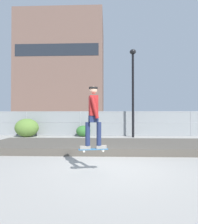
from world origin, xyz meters
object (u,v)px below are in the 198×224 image
(skateboard, at_px, (93,149))
(shrub_left, at_px, (27,128))
(street_lamp, at_px, (133,82))
(parked_car_far, at_px, (175,123))
(shrub_center, at_px, (83,131))
(skater, at_px, (93,113))
(parked_car_near, at_px, (52,123))
(parked_car_mid, at_px, (116,123))

(skateboard, height_order, shrub_left, shrub_left)
(street_lamp, relative_size, parked_car_far, 1.40)
(skateboard, relative_size, parked_car_far, 0.18)
(street_lamp, height_order, parked_car_far, street_lamp)
(street_lamp, xyz_separation_m, shrub_center, (-3.56, 0.34, -3.53))
(skateboard, distance_m, skater, 0.98)
(skateboard, bearing_deg, parked_car_near, 109.86)
(skater, height_order, parked_car_mid, skater)
(shrub_left, height_order, shrub_center, shrub_left)
(skateboard, xyz_separation_m, parked_car_near, (-4.72, 13.07, 0.19))
(street_lamp, height_order, shrub_center, street_lamp)
(parked_car_near, relative_size, shrub_center, 4.36)
(parked_car_near, distance_m, shrub_center, 5.27)
(parked_car_far, xyz_separation_m, shrub_left, (-12.07, -4.38, -0.18))
(parked_car_near, bearing_deg, skater, -70.14)
(parked_car_mid, bearing_deg, skater, -95.39)
(skateboard, distance_m, shrub_left, 10.24)
(skateboard, bearing_deg, street_lamp, 75.64)
(parked_car_near, bearing_deg, street_lamp, -32.10)
(street_lamp, distance_m, parked_car_near, 8.77)
(parked_car_mid, relative_size, shrub_center, 4.28)
(parked_car_near, xyz_separation_m, parked_car_far, (11.41, 0.03, 0.00))
(parked_car_mid, relative_size, shrub_left, 2.62)
(skater, height_order, parked_car_far, skater)
(street_lamp, bearing_deg, parked_car_mid, 104.56)
(shrub_left, bearing_deg, parked_car_mid, 31.16)
(street_lamp, xyz_separation_m, shrub_left, (-7.61, 0.00, -3.27))
(parked_car_near, distance_m, parked_car_mid, 5.93)
(parked_car_near, distance_m, parked_car_far, 11.41)
(skater, bearing_deg, parked_car_far, 62.95)
(parked_car_far, bearing_deg, skateboard, -117.05)
(parked_car_far, bearing_deg, skater, -117.05)
(street_lamp, bearing_deg, shrub_center, 174.56)
(skateboard, bearing_deg, skater, -153.43)
(parked_car_near, bearing_deg, shrub_left, -98.64)
(parked_car_far, height_order, shrub_left, parked_car_far)
(skateboard, xyz_separation_m, skater, (-0.00, -0.00, 0.98))
(street_lamp, distance_m, shrub_left, 8.28)
(parked_car_mid, distance_m, parked_car_far, 5.51)
(parked_car_near, relative_size, shrub_left, 2.66)
(parked_car_near, xyz_separation_m, shrub_left, (-0.66, -4.36, -0.18))
(parked_car_far, xyz_separation_m, shrub_center, (-8.02, -4.04, -0.44))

